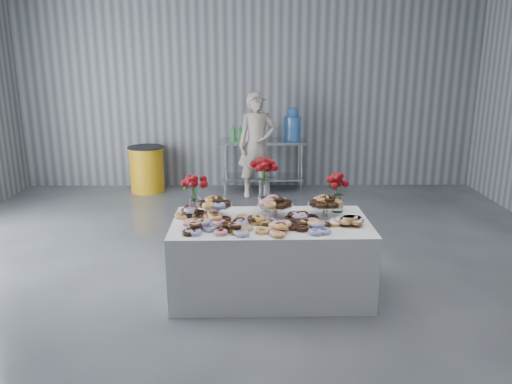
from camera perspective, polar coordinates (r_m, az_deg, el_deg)
ground at (r=4.92m, az=-0.90°, el=-12.52°), size 9.00×9.00×0.00m
room_walls at (r=4.44m, az=-4.80°, el=19.71°), size 8.04×9.04×4.02m
display_table at (r=4.95m, az=1.67°, el=-7.49°), size 1.91×1.02×0.75m
prep_table at (r=8.61m, az=0.78°, el=4.11°), size 1.50×0.60×0.90m
donut_mounds at (r=4.76m, az=1.74°, el=-3.06°), size 1.81×0.82×0.09m
cake_stand_left at (r=4.93m, az=-4.77°, el=-1.31°), size 0.36×0.36×0.17m
cake_stand_mid at (r=4.92m, az=2.21°, el=-1.27°), size 0.36×0.36×0.17m
cake_stand_right at (r=4.98m, az=7.96°, el=-1.22°), size 0.36×0.36×0.17m
danish_pile at (r=4.76m, az=10.87°, el=-3.21°), size 0.48×0.48×0.11m
bouquet_left at (r=5.00m, az=-7.04°, el=0.72°), size 0.26×0.26×0.42m
bouquet_right at (r=5.11m, az=9.43°, el=0.96°), size 0.26×0.26×0.42m
bouquet_center at (r=5.05m, az=0.97°, el=1.97°), size 0.26×0.26×0.57m
water_jug at (r=8.55m, az=4.18°, el=7.60°), size 0.28×0.28×0.55m
drink_bottles at (r=8.44m, az=-1.38°, el=6.74°), size 0.54×0.08×0.27m
person at (r=8.26m, az=0.12°, el=5.40°), size 0.69×0.52×1.74m
trash_barrel at (r=8.84m, az=-12.37°, el=2.57°), size 0.62×0.62×0.79m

